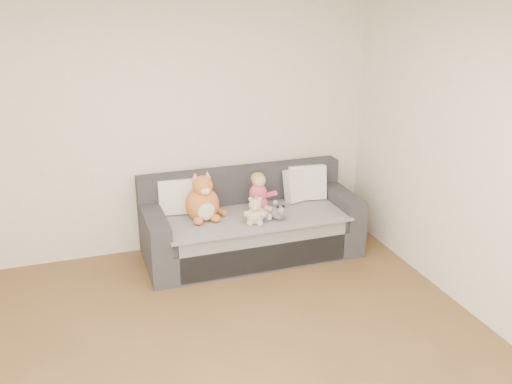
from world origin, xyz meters
The scene contains 10 objects.
room_shell centered at (0.00, 0.42, 1.30)m, with size 5.00×5.00×5.00m.
sofa centered at (0.81, 2.06, 0.31)m, with size 2.20×0.94×0.85m.
cushion_left centered at (0.10, 2.26, 0.65)m, with size 0.41×0.22×0.37m.
cushion_right_back centered at (1.44, 2.21, 0.65)m, with size 0.42×0.28×0.36m.
cushion_right_front centered at (1.50, 2.21, 0.66)m, with size 0.43×0.24×0.38m.
toddler centered at (0.91, 2.03, 0.65)m, with size 0.29×0.42×0.41m.
plush_cat centered at (0.30, 2.01, 0.66)m, with size 0.42×0.36×0.52m.
teddy_bear centered at (0.75, 1.73, 0.59)m, with size 0.21×0.18×0.28m.
plush_cow centered at (1.01, 1.76, 0.55)m, with size 0.14×0.22×0.18m.
sippy_cup centered at (0.85, 1.76, 0.53)m, with size 0.10×0.06×0.11m.
Camera 1 is at (-0.90, -3.11, 2.70)m, focal length 40.00 mm.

